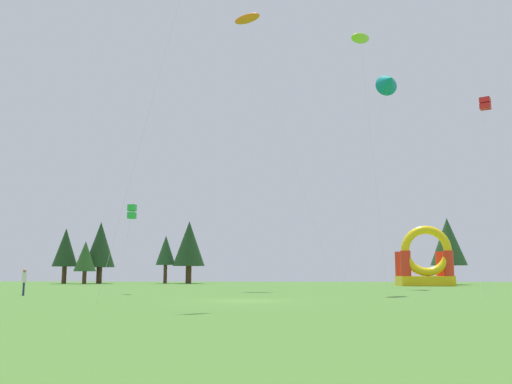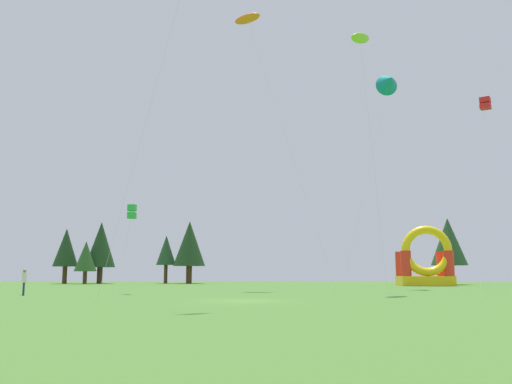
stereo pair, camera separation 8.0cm
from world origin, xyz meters
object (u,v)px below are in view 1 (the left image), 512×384
Objects in this scene: kite_orange_parafoil at (247,19)px; kite_green_box at (132,212)px; kite_lime_parafoil at (360,39)px; kite_red_box at (485,104)px; inflatable_red_slide at (425,265)px; kite_teal_delta at (389,82)px; person_near_camera at (24,280)px.

kite_orange_parafoil reaches higher than kite_green_box.
kite_red_box is at bearing 2.77° from kite_lime_parafoil.
kite_red_box is at bearing -91.11° from inflatable_red_slide.
person_near_camera is at bearing -148.63° from kite_teal_delta.
kite_teal_delta is 30.91m from kite_green_box.
kite_lime_parafoil is at bearing 70.54° from person_near_camera.
kite_lime_parafoil is 23.00m from kite_green_box.
kite_teal_delta is (14.61, 4.18, -5.32)m from kite_orange_parafoil.
kite_red_box reaches higher than person_near_camera.
person_near_camera is 44.84m from inflatable_red_slide.
kite_orange_parafoil is 1.21× the size of kite_teal_delta.
inflatable_red_slide is (20.11, 14.64, -24.24)m from kite_orange_parafoil.
kite_teal_delta is 12.37× the size of person_near_camera.
kite_green_box is (-27.80, -1.85, -8.70)m from kite_red_box.
kite_teal_delta is (-5.06, 12.56, 6.47)m from kite_red_box.
kite_red_box is 37.37m from person_near_camera.
kite_orange_parafoil is (-19.67, 8.38, 11.79)m from kite_red_box.
kite_lime_parafoil is 31.61m from person_near_camera.
kite_red_box reaches higher than kite_green_box.
kite_green_box is (-22.74, -14.42, -15.17)m from kite_teal_delta.
kite_red_box is 0.56× the size of kite_orange_parafoil.
inflatable_red_slide is (34.76, 28.29, 1.37)m from person_near_camera.
person_near_camera is 0.26× the size of inflatable_red_slide.
kite_orange_parafoil is 32.51m from person_near_camera.
kite_lime_parafoil is (-9.80, -0.47, 5.53)m from kite_red_box.
inflatable_red_slide is (5.50, 10.45, -18.92)m from kite_teal_delta.
kite_lime_parafoil reaches higher than person_near_camera.
kite_teal_delta is (4.74, 13.04, 0.94)m from kite_lime_parafoil.
kite_teal_delta reaches higher than kite_green_box.
kite_red_box is 2.28× the size of kite_green_box.
kite_lime_parafoil reaches higher than kite_red_box.
kite_teal_delta is at bearing 15.98° from kite_orange_parafoil.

